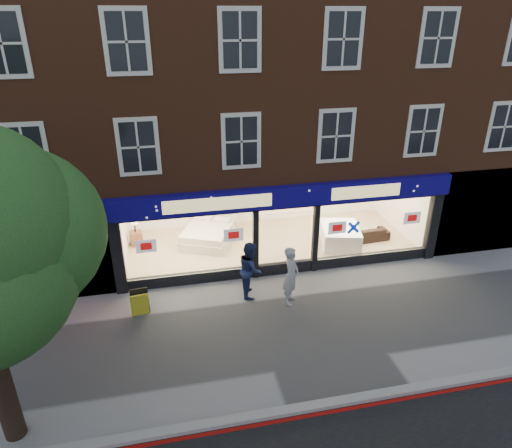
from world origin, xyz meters
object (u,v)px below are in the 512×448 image
object	(u,v)px
mattress_stack	(340,235)
a_board	(140,303)
display_bed	(209,233)
pedestrian_blue	(250,269)
pedestrian_grey	(291,276)
sofa	(366,234)

from	to	relation	value
mattress_stack	a_board	world-z (taller)	a_board
display_bed	pedestrian_blue	size ratio (longest dim) A/B	1.47
pedestrian_grey	mattress_stack	bearing A→B (deg)	-13.14
sofa	pedestrian_blue	bearing A→B (deg)	22.87
mattress_stack	sofa	distance (m)	1.13
display_bed	mattress_stack	world-z (taller)	display_bed
mattress_stack	a_board	xyz separation A→B (m)	(-7.53, -2.95, -0.03)
display_bed	pedestrian_grey	distance (m)	5.01
a_board	pedestrian_grey	distance (m)	4.63
a_board	pedestrian_blue	xyz separation A→B (m)	(3.46, 0.40, 0.51)
sofa	a_board	distance (m)	9.17
sofa	a_board	world-z (taller)	a_board
mattress_stack	pedestrian_blue	distance (m)	4.82
display_bed	pedestrian_grey	bearing A→B (deg)	-41.64
display_bed	mattress_stack	size ratio (longest dim) A/B	1.33
mattress_stack	pedestrian_grey	xyz separation A→B (m)	(-2.94, -3.26, 0.51)
mattress_stack	sofa	world-z (taller)	mattress_stack
a_board	display_bed	bearing A→B (deg)	51.99
display_bed	pedestrian_blue	world-z (taller)	pedestrian_blue
pedestrian_grey	pedestrian_blue	world-z (taller)	pedestrian_grey
sofa	pedestrian_grey	distance (m)	5.29
display_bed	a_board	xyz separation A→B (m)	(-2.58, -4.25, -0.03)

